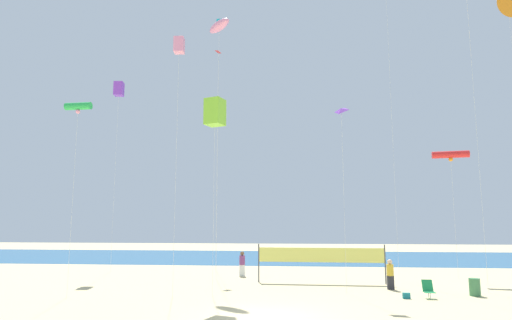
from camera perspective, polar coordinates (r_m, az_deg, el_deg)
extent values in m
plane|color=#D1BC89|center=(18.57, 1.49, -19.97)|extent=(120.00, 120.00, 0.00)
cube|color=#28608C|center=(48.62, 4.02, -12.64)|extent=(120.00, 20.00, 0.01)
cube|color=white|center=(31.62, -1.84, -14.35)|extent=(0.38, 0.23, 0.79)
cylinder|color=#7A3872|center=(31.56, -1.84, -13.05)|extent=(0.40, 0.40, 0.65)
sphere|color=brown|center=(31.52, -1.83, -12.20)|extent=(0.29, 0.29, 0.29)
cube|color=#2D2D33|center=(26.69, 17.32, -15.17)|extent=(0.37, 0.22, 0.77)
cylinder|color=gold|center=(26.61, 17.25, -13.68)|extent=(0.39, 0.39, 0.63)
sphere|color=beige|center=(26.56, 17.21, -12.69)|extent=(0.28, 0.28, 0.28)
cube|color=#1E8C4C|center=(24.23, 21.88, -15.86)|extent=(0.52, 0.48, 0.03)
cube|color=#1E8C4C|center=(24.46, 21.65, -15.13)|extent=(0.52, 0.23, 0.57)
cylinder|color=silver|center=(24.11, 22.00, -16.28)|extent=(0.03, 0.03, 0.32)
cylinder|color=silver|center=(24.39, 21.80, -16.19)|extent=(0.03, 0.03, 0.32)
cylinder|color=#3F7F4C|center=(26.07, 26.87, -14.71)|extent=(0.55, 0.55, 0.89)
cylinder|color=#4C4C51|center=(28.56, 0.36, -13.40)|extent=(0.08, 0.08, 2.40)
cylinder|color=#4C4C51|center=(28.73, 16.67, -13.03)|extent=(0.08, 0.08, 2.40)
cube|color=#EAE566|center=(28.33, 8.52, -12.28)|extent=(7.91, 0.25, 0.90)
cube|color=#19727A|center=(23.89, 19.21, -16.54)|extent=(0.36, 0.18, 0.29)
cylinder|color=silver|center=(23.28, -5.60, -5.44)|extent=(0.01, 0.01, 9.79)
cube|color=#8CD833|center=(24.02, -5.44, 6.30)|extent=(1.17, 1.17, 1.47)
cylinder|color=silver|center=(31.51, 17.48, 4.71)|extent=(0.01, 0.01, 21.25)
cylinder|color=silver|center=(33.08, 24.68, -6.64)|extent=(0.01, 0.01, 8.52)
cylinder|color=red|center=(33.42, 24.24, 0.67)|extent=(2.48, 0.91, 0.49)
sphere|color=orange|center=(33.37, 24.28, 0.08)|extent=(0.29, 0.29, 0.29)
cylinder|color=silver|center=(23.32, -10.51, -0.79)|extent=(0.01, 0.01, 13.48)
cube|color=pink|center=(25.09, -10.09, 14.67)|extent=(0.58, 0.58, 0.86)
cylinder|color=silver|center=(36.22, -5.17, 0.41)|extent=(0.01, 0.01, 18.37)
pyramid|color=red|center=(38.68, -4.95, 14.07)|extent=(0.51, 0.50, 0.31)
cylinder|color=silver|center=(30.67, -5.08, 1.72)|extent=(0.01, 0.01, 18.11)
ellipsoid|color=pink|center=(33.44, -4.87, 17.20)|extent=(2.09, 1.85, 1.03)
cube|color=#26BFCC|center=(33.57, -4.87, 17.66)|extent=(0.40, 0.06, 0.50)
cylinder|color=silver|center=(24.54, -23.01, -4.76)|extent=(0.01, 0.01, 9.97)
cylinder|color=green|center=(25.28, -22.38, 6.58)|extent=(1.46, 0.46, 0.39)
sphere|color=pink|center=(25.21, -22.42, 5.92)|extent=(0.24, 0.24, 0.24)
cylinder|color=silver|center=(27.88, 26.98, 4.64)|extent=(0.01, 0.01, 19.11)
cylinder|color=silver|center=(36.23, -18.12, -2.22)|extent=(0.01, 0.01, 14.62)
cube|color=purple|center=(37.65, -17.62, 8.91)|extent=(0.79, 0.79, 1.13)
cylinder|color=silver|center=(24.65, 11.51, -5.10)|extent=(0.01, 0.01, 10.10)
pyramid|color=purple|center=(25.39, 11.13, 6.52)|extent=(0.94, 0.93, 0.52)
cone|color=orange|center=(28.91, 30.31, 17.18)|extent=(1.60, 0.60, 1.57)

